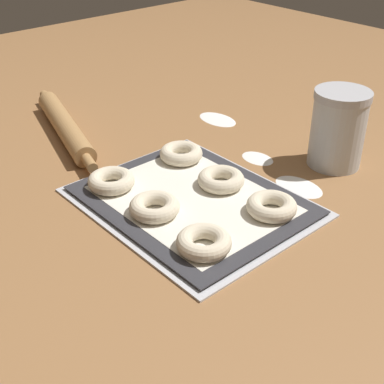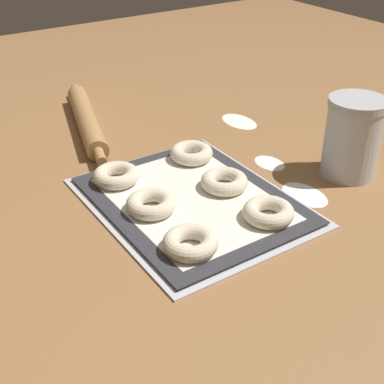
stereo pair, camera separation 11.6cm
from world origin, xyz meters
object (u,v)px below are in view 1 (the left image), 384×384
(bagel_front_left, at_px, (111,181))
(bagel_back_left, at_px, (181,153))
(baking_tray, at_px, (192,202))
(bagel_front_center, at_px, (154,207))
(bagel_back_center, at_px, (221,179))
(flour_canister, at_px, (338,129))
(bagel_back_right, at_px, (272,206))
(bagel_front_right, at_px, (204,242))
(rolling_pin, at_px, (65,126))

(bagel_front_left, relative_size, bagel_back_left, 1.00)
(baking_tray, bearing_deg, bagel_front_left, -146.49)
(bagel_front_left, bearing_deg, bagel_front_center, 2.24)
(baking_tray, xyz_separation_m, bagel_front_left, (-0.13, -0.09, 0.02))
(bagel_back_center, height_order, flour_canister, flour_canister)
(bagel_back_right, bearing_deg, bagel_front_right, -90.33)
(bagel_back_left, distance_m, bagel_back_center, 0.14)
(bagel_back_left, height_order, rolling_pin, rolling_pin)
(bagel_front_center, relative_size, rolling_pin, 0.20)
(bagel_back_left, distance_m, flour_canister, 0.33)
(bagel_front_right, relative_size, bagel_back_left, 1.00)
(baking_tray, distance_m, bagel_back_right, 0.15)
(bagel_front_right, bearing_deg, bagel_back_right, 89.67)
(flour_canister, bearing_deg, baking_tray, -103.70)
(bagel_front_center, xyz_separation_m, bagel_back_right, (0.14, 0.16, 0.00))
(bagel_back_center, xyz_separation_m, flour_canister, (0.08, 0.26, 0.06))
(bagel_front_center, bearing_deg, bagel_back_center, 87.16)
(flour_canister, bearing_deg, bagel_front_right, -83.30)
(bagel_back_left, bearing_deg, bagel_front_left, -90.28)
(bagel_back_left, bearing_deg, bagel_back_right, -2.89)
(bagel_back_left, bearing_deg, baking_tray, -33.13)
(bagel_back_left, bearing_deg, flour_canister, 48.66)
(bagel_back_center, bearing_deg, bagel_back_right, 0.25)
(bagel_front_left, height_order, bagel_back_left, same)
(bagel_front_right, distance_m, bagel_back_left, 0.32)
(bagel_back_left, distance_m, rolling_pin, 0.31)
(bagel_front_right, bearing_deg, rolling_pin, 173.34)
(bagel_front_center, distance_m, flour_canister, 0.43)
(bagel_front_right, bearing_deg, baking_tray, 145.54)
(bagel_front_right, xyz_separation_m, bagel_back_center, (-0.13, 0.16, 0.00))
(bagel_back_left, bearing_deg, bagel_front_right, -33.79)
(bagel_front_right, distance_m, flour_canister, 0.42)
(bagel_front_right, height_order, bagel_back_right, same)
(bagel_back_left, bearing_deg, bagel_back_center, -5.86)
(bagel_front_right, height_order, flour_canister, flour_canister)
(bagel_front_left, relative_size, bagel_front_right, 1.00)
(bagel_back_center, relative_size, flour_canister, 0.56)
(bagel_front_left, distance_m, bagel_back_left, 0.18)
(baking_tray, xyz_separation_m, bagel_front_right, (0.13, -0.09, 0.02))
(baking_tray, distance_m, bagel_front_right, 0.16)
(bagel_back_left, relative_size, bagel_back_center, 1.00)
(bagel_back_left, height_order, bagel_back_center, same)
(baking_tray, xyz_separation_m, bagel_front_center, (-0.01, -0.08, 0.02))
(bagel_back_left, relative_size, rolling_pin, 0.20)
(bagel_front_center, relative_size, bagel_front_right, 1.00)
(bagel_back_center, distance_m, bagel_back_right, 0.13)
(bagel_back_center, bearing_deg, bagel_front_center, -92.84)
(bagel_front_left, distance_m, bagel_front_right, 0.26)
(bagel_front_right, xyz_separation_m, bagel_back_left, (-0.26, 0.18, 0.00))
(bagel_front_left, bearing_deg, bagel_back_left, 89.72)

